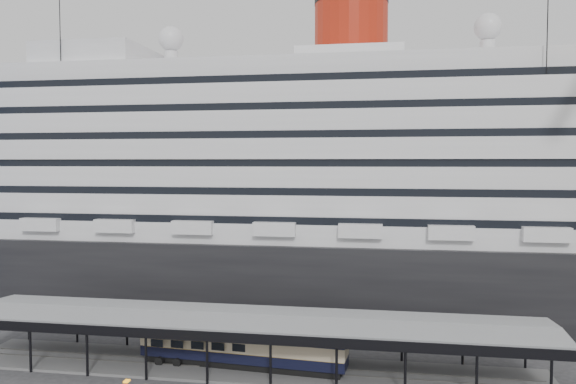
{
  "coord_description": "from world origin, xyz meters",
  "views": [
    {
      "loc": [
        12.37,
        -46.38,
        19.78
      ],
      "look_at": [
        3.25,
        8.0,
        16.89
      ],
      "focal_mm": 35.0,
      "sensor_mm": 36.0,
      "label": 1
    }
  ],
  "objects": [
    {
      "name": "pullman_carriage",
      "position": [
        -0.71,
        5.0,
        2.43
      ],
      "size": [
        20.33,
        4.32,
        19.82
      ],
      "rotation": [
        0.0,
        0.0,
        -0.09
      ],
      "color": "black",
      "rests_on": "ground"
    },
    {
      "name": "platform_canopy",
      "position": [
        0.0,
        5.0,
        2.36
      ],
      "size": [
        56.0,
        9.18,
        5.3
      ],
      "color": "slate",
      "rests_on": "ground"
    },
    {
      "name": "cruise_ship",
      "position": [
        0.05,
        32.0,
        18.35
      ],
      "size": [
        130.0,
        30.0,
        43.9
      ],
      "color": "black",
      "rests_on": "ground"
    }
  ]
}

